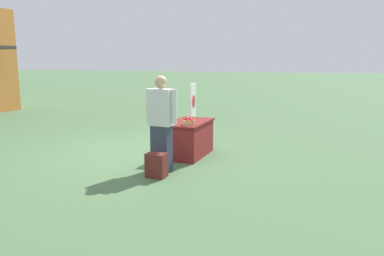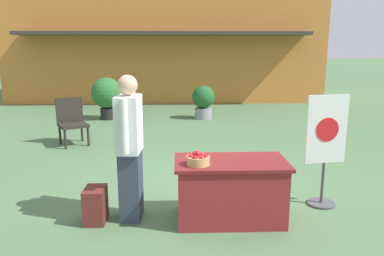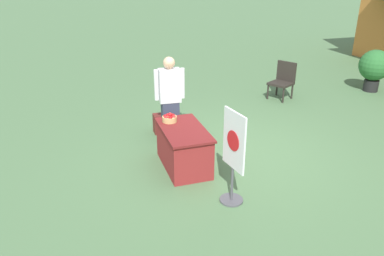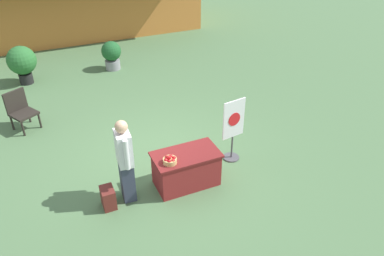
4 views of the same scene
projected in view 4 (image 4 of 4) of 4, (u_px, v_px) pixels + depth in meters
ground_plane at (159, 157)px, 8.44m from camera, size 120.00×120.00×0.00m
display_table at (186, 169)px, 7.50m from camera, size 1.32×0.73×0.74m
apple_basket at (170, 160)px, 7.02m from camera, size 0.26×0.26×0.16m
person_visitor at (125, 161)px, 6.87m from camera, size 0.29×0.61×1.74m
backpack at (108, 198)px, 7.01m from camera, size 0.24×0.34×0.42m
poster_board at (233, 128)px, 8.01m from camera, size 0.54×0.36×1.46m
patio_chair at (20, 109)px, 9.25m from camera, size 0.75×0.75×0.99m
potted_plant_near_right at (112, 54)px, 12.46m from camera, size 0.65×0.65×0.96m
potted_plant_near_left at (22, 62)px, 11.39m from camera, size 0.87×0.87×1.20m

